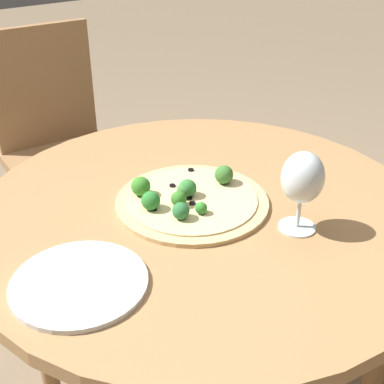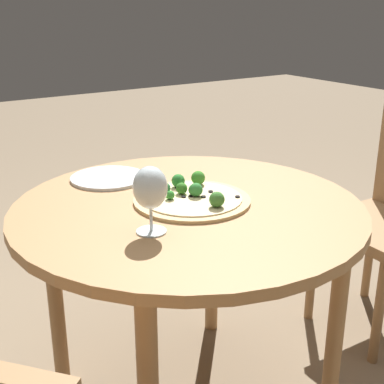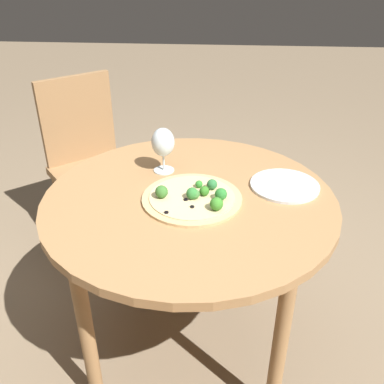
# 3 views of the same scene
# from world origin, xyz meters

# --- Properties ---
(dining_table) EXTENTS (1.01, 1.01, 0.70)m
(dining_table) POSITION_xyz_m (0.00, 0.00, 0.63)
(dining_table) COLOR #A87A4C
(dining_table) RESTS_ON ground_plane
(pizza) EXTENTS (0.34, 0.34, 0.06)m
(pizza) POSITION_xyz_m (-0.02, -0.02, 0.72)
(pizza) COLOR tan
(pizza) RESTS_ON dining_table
(wine_glass) EXTENTS (0.09, 0.09, 0.17)m
(wine_glass) POSITION_xyz_m (0.18, 0.11, 0.82)
(wine_glass) COLOR silver
(wine_glass) RESTS_ON dining_table
(plate_near) EXTENTS (0.25, 0.25, 0.01)m
(plate_near) POSITION_xyz_m (0.09, -0.33, 0.71)
(plate_near) COLOR silver
(plate_near) RESTS_ON dining_table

